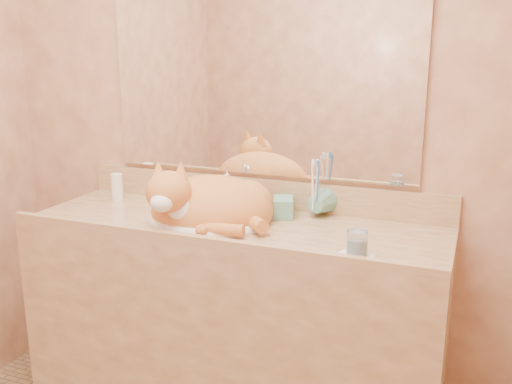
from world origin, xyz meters
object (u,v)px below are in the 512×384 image
at_px(cat, 206,203).
at_px(toothbrush_cup, 315,206).
at_px(sink_basin, 207,204).
at_px(soap_dispenser, 283,199).
at_px(water_glass, 357,243).
at_px(vanity_counter, 234,325).

height_order(cat, toothbrush_cup, cat).
xyz_separation_m(sink_basin, soap_dispenser, (0.26, 0.12, 0.01)).
relative_size(soap_dispenser, toothbrush_cup, 1.53).
distance_m(cat, water_glass, 0.62).
xyz_separation_m(soap_dispenser, water_glass, (0.35, -0.29, -0.04)).
height_order(vanity_counter, cat, cat).
xyz_separation_m(sink_basin, toothbrush_cup, (0.37, 0.19, -0.02)).
bearing_deg(cat, toothbrush_cup, 13.18).
relative_size(vanity_counter, cat, 3.40).
relative_size(cat, water_glass, 6.00).
bearing_deg(sink_basin, toothbrush_cup, 22.86).
distance_m(cat, soap_dispenser, 0.29).
bearing_deg(water_glass, sink_basin, 165.02).
xyz_separation_m(sink_basin, water_glass, (0.61, -0.16, -0.02)).
xyz_separation_m(cat, toothbrush_cup, (0.36, 0.21, -0.03)).
xyz_separation_m(soap_dispenser, toothbrush_cup, (0.11, 0.06, -0.03)).
bearing_deg(cat, soap_dispenser, 12.69).
relative_size(sink_basin, toothbrush_cup, 4.13).
distance_m(sink_basin, toothbrush_cup, 0.42).
height_order(vanity_counter, water_glass, water_glass).
distance_m(vanity_counter, soap_dispenser, 0.55).
bearing_deg(sink_basin, soap_dispenser, 21.16).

